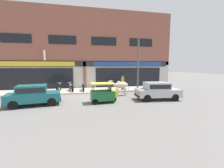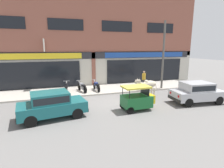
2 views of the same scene
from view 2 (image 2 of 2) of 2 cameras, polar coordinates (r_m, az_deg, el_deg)
The scene contains 12 objects.
ground_plane at distance 12.25m, azimuth -0.24°, elevation -6.23°, with size 90.00×90.00×0.00m, color slate.
sidewalk at distance 15.97m, azimuth -4.57°, elevation -1.75°, with size 19.00×3.64×0.13m, color #B7AFA3.
shop_building at distance 17.59m, azimuth -6.42°, elevation 14.53°, with size 23.00×1.40×9.72m.
cow at distance 13.65m, azimuth 11.65°, elevation -0.23°, with size 2.13×0.83×1.61m.
car_0 at distance 10.04m, azimuth -19.07°, elevation -6.11°, with size 3.78×2.14×1.46m.
car_2 at distance 13.44m, azimuth 25.98°, elevation -2.22°, with size 3.73×1.94×1.46m.
auto_rickshaw at distance 10.89m, azimuth 8.30°, elevation -5.04°, with size 2.01×1.23×1.52m.
motorcycle_0 at distance 14.97m, azimuth -14.66°, elevation -1.26°, with size 0.52×1.81×0.88m.
motorcycle_1 at distance 15.07m, azimuth -9.73°, elevation -0.95°, with size 0.68×1.78×0.88m.
motorcycle_2 at distance 15.24m, azimuth -5.09°, elevation -0.68°, with size 0.52×1.81×0.88m.
pedestrian at distance 16.19m, azimuth 10.36°, elevation 2.06°, with size 0.43×0.32×1.60m.
utility_pole at distance 16.42m, azimuth 16.40°, elevation 8.95°, with size 0.18×0.18×5.97m, color #595651.
Camera 2 is at (-3.49, -11.12, 3.78)m, focal length 28.00 mm.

